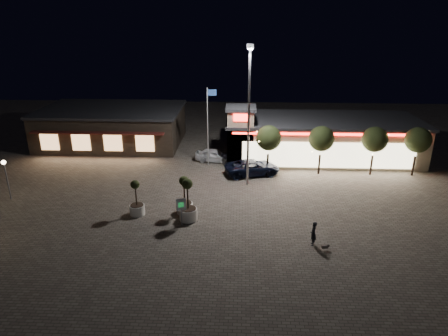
{
  "coord_description": "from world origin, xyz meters",
  "views": [
    {
      "loc": [
        1.42,
        -25.69,
        14.57
      ],
      "look_at": [
        -0.04,
        6.0,
        2.35
      ],
      "focal_mm": 32.0,
      "sensor_mm": 36.0,
      "label": 1
    }
  ],
  "objects_px": {
    "white_sedan": "(214,155)",
    "planter_mid": "(188,207)",
    "pickup_truck": "(252,167)",
    "planter_left": "(137,204)",
    "valet_sign": "(181,207)",
    "pedestrian": "(313,234)"
  },
  "relations": [
    {
      "from": "pedestrian",
      "to": "valet_sign",
      "type": "relative_size",
      "value": 0.79
    },
    {
      "from": "pickup_truck",
      "to": "valet_sign",
      "type": "distance_m",
      "value": 11.65
    },
    {
      "from": "white_sedan",
      "to": "planter_left",
      "type": "distance_m",
      "value": 13.3
    },
    {
      "from": "planter_mid",
      "to": "planter_left",
      "type": "bearing_deg",
      "value": 170.92
    },
    {
      "from": "planter_mid",
      "to": "pickup_truck",
      "type": "bearing_deg",
      "value": 61.88
    },
    {
      "from": "pedestrian",
      "to": "planter_left",
      "type": "bearing_deg",
      "value": -101.86
    },
    {
      "from": "pedestrian",
      "to": "planter_mid",
      "type": "relative_size",
      "value": 0.51
    },
    {
      "from": "planter_mid",
      "to": "valet_sign",
      "type": "distance_m",
      "value": 1.1
    },
    {
      "from": "white_sedan",
      "to": "pedestrian",
      "type": "distance_m",
      "value": 17.89
    },
    {
      "from": "valet_sign",
      "to": "pedestrian",
      "type": "bearing_deg",
      "value": -13.8
    },
    {
      "from": "planter_left",
      "to": "planter_mid",
      "type": "height_order",
      "value": "planter_mid"
    },
    {
      "from": "pedestrian",
      "to": "valet_sign",
      "type": "bearing_deg",
      "value": -99.17
    },
    {
      "from": "planter_left",
      "to": "valet_sign",
      "type": "bearing_deg",
      "value": -22.84
    },
    {
      "from": "white_sedan",
      "to": "valet_sign",
      "type": "distance_m",
      "value": 13.93
    },
    {
      "from": "pickup_truck",
      "to": "white_sedan",
      "type": "height_order",
      "value": "pickup_truck"
    },
    {
      "from": "pickup_truck",
      "to": "planter_mid",
      "type": "relative_size",
      "value": 1.58
    },
    {
      "from": "planter_mid",
      "to": "valet_sign",
      "type": "height_order",
      "value": "planter_mid"
    },
    {
      "from": "planter_left",
      "to": "white_sedan",
      "type": "bearing_deg",
      "value": 67.3
    },
    {
      "from": "pedestrian",
      "to": "planter_mid",
      "type": "distance_m",
      "value": 9.41
    },
    {
      "from": "white_sedan",
      "to": "planter_mid",
      "type": "relative_size",
      "value": 1.19
    },
    {
      "from": "pickup_truck",
      "to": "planter_left",
      "type": "relative_size",
      "value": 1.83
    },
    {
      "from": "pedestrian",
      "to": "planter_left",
      "type": "distance_m",
      "value": 13.49
    }
  ]
}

